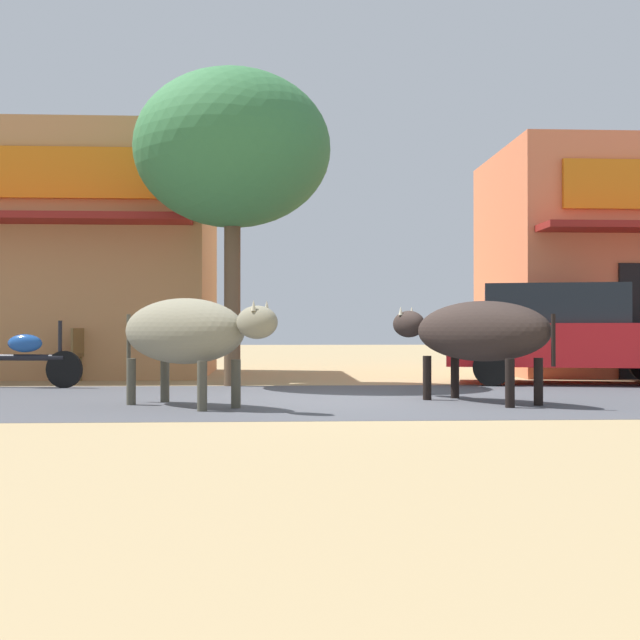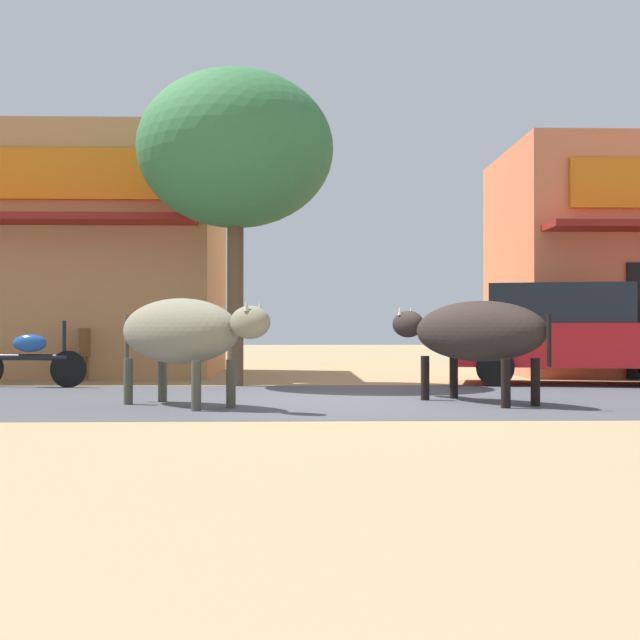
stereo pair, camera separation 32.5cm
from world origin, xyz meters
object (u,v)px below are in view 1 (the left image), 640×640
Objects in this scene: cafe_chair_near_tree at (71,352)px; cow_far_dark at (477,332)px; parked_hatchback_car at (567,333)px; parked_motorcycle at (24,358)px; roadside_tree at (232,150)px; cow_near_brown at (186,332)px.

cow_far_dark is at bearing -38.24° from cafe_chair_near_tree.
parked_hatchback_car is 8.44m from cafe_chair_near_tree.
parked_motorcycle is 0.78× the size of cow_far_dark.
roadside_tree is 1.15× the size of parked_hatchback_car.
cow_far_dark is 2.70× the size of cafe_chair_near_tree.
parked_hatchback_car reaches higher than cow_near_brown.
roadside_tree is at bearing -177.21° from parked_hatchback_car.
cow_far_dark is 7.65m from cafe_chair_near_tree.
cow_near_brown is (-5.89, -4.07, 0.03)m from parked_hatchback_car.
parked_hatchback_car reaches higher than cow_far_dark.
parked_hatchback_car is 2.27× the size of parked_motorcycle.
parked_hatchback_car is 4.34m from cow_far_dark.
roadside_tree is at bearing 4.59° from parked_motorcycle.
parked_motorcycle is 0.91× the size of cow_near_brown.
roadside_tree is 2.37× the size of cow_near_brown.
cow_far_dark reaches higher than parked_motorcycle.
cow_near_brown is (2.83, -3.55, 0.41)m from parked_motorcycle.
parked_hatchback_car is at bearing 2.79° from roadside_tree.
cafe_chair_near_tree is (-8.37, 1.09, -0.33)m from parked_hatchback_car.
roadside_tree is 2.61× the size of parked_motorcycle.
cafe_chair_near_tree is at bearing 77.47° from parked_motorcycle.
cow_far_dark reaches higher than cafe_chair_near_tree.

